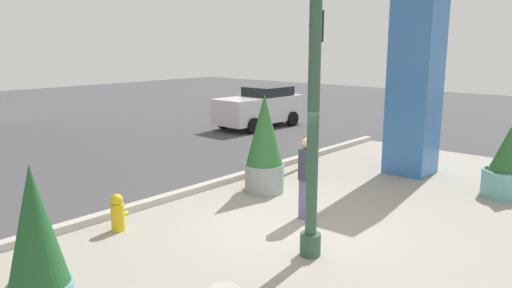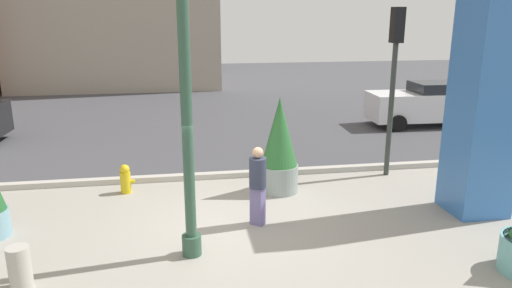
# 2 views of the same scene
# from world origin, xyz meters

# --- Properties ---
(ground_plane) EXTENTS (60.00, 60.00, 0.00)m
(ground_plane) POSITION_xyz_m (0.00, 4.00, 0.00)
(ground_plane) COLOR #47474C
(plaza_pavement) EXTENTS (18.00, 10.00, 0.02)m
(plaza_pavement) POSITION_xyz_m (0.00, -2.00, 0.00)
(plaza_pavement) COLOR #9E998E
(plaza_pavement) RESTS_ON ground_plane
(curb_strip) EXTENTS (18.00, 0.24, 0.16)m
(curb_strip) POSITION_xyz_m (0.00, 3.12, 0.08)
(curb_strip) COLOR #B7B2A8
(curb_strip) RESTS_ON ground_plane
(lamp_post) EXTENTS (0.44, 0.44, 6.34)m
(lamp_post) POSITION_xyz_m (-0.87, -1.09, 3.09)
(lamp_post) COLOR #335642
(lamp_post) RESTS_ON ground_plane
(art_pillar_blue) EXTENTS (1.16, 1.16, 5.62)m
(art_pillar_blue) POSITION_xyz_m (5.51, -0.05, 2.81)
(art_pillar_blue) COLOR #3870BC
(art_pillar_blue) RESTS_ON ground_plane
(potted_plant_near_right) EXTENTS (0.96, 0.96, 2.42)m
(potted_plant_near_right) POSITION_xyz_m (1.41, 1.87, 1.17)
(potted_plant_near_right) COLOR gray
(potted_plant_near_right) RESTS_ON ground_plane
(fire_hydrant) EXTENTS (0.36, 0.26, 0.75)m
(fire_hydrant) POSITION_xyz_m (-2.40, 2.38, 0.37)
(fire_hydrant) COLOR gold
(fire_hydrant) RESTS_ON ground_plane
(concrete_bollard) EXTENTS (0.36, 0.36, 0.75)m
(concrete_bollard) POSITION_xyz_m (-3.66, -1.79, 0.38)
(concrete_bollard) COLOR #B2ADA3
(concrete_bollard) RESTS_ON ground_plane
(traffic_light_far_side) EXTENTS (0.28, 0.42, 4.53)m
(traffic_light_far_side) POSITION_xyz_m (4.64, 2.64, 3.06)
(traffic_light_far_side) COLOR #333833
(traffic_light_far_side) RESTS_ON ground_plane
(car_curb_east) EXTENTS (4.15, 2.05, 1.74)m
(car_curb_east) POSITION_xyz_m (8.60, 8.20, 0.88)
(car_curb_east) COLOR silver
(car_curb_east) RESTS_ON ground_plane
(pedestrian_crossing) EXTENTS (0.51, 0.51, 1.72)m
(pedestrian_crossing) POSITION_xyz_m (0.56, 0.01, 0.96)
(pedestrian_crossing) COLOR slate
(pedestrian_crossing) RESTS_ON ground_plane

